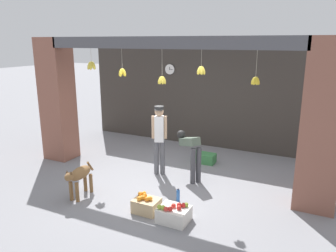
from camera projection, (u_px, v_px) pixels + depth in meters
ground_plane at (159, 182)px, 7.02m from camera, size 60.00×60.00×0.00m
shop_back_wall at (207, 93)px, 9.18m from camera, size 7.33×0.12×3.03m
shop_pillar_left at (58, 100)px, 8.18m from camera, size 0.70×0.60×3.03m
shop_pillar_right at (322, 127)px, 5.61m from camera, size 0.70×0.60×3.03m
storefront_awning at (161, 44)px, 6.40m from camera, size 5.43×0.28×0.94m
dog at (79, 176)px, 6.27m from camera, size 0.27×0.84×0.65m
shopkeeper at (159, 135)px, 7.25m from camera, size 0.32×0.29×1.57m
worker_stooping at (191, 150)px, 7.02m from camera, size 0.70×0.57×1.01m
fruit_crate_oranges at (146, 205)px, 5.78m from camera, size 0.44×0.35×0.32m
fruit_crate_apples at (174, 214)px, 5.48m from camera, size 0.50×0.43×0.32m
produce_box_green at (204, 158)px, 8.15m from camera, size 0.55×0.33×0.23m
water_bottle at (178, 195)px, 6.17m from camera, size 0.07×0.07×0.25m
wall_clock at (170, 69)px, 9.43m from camera, size 0.31×0.03×0.31m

